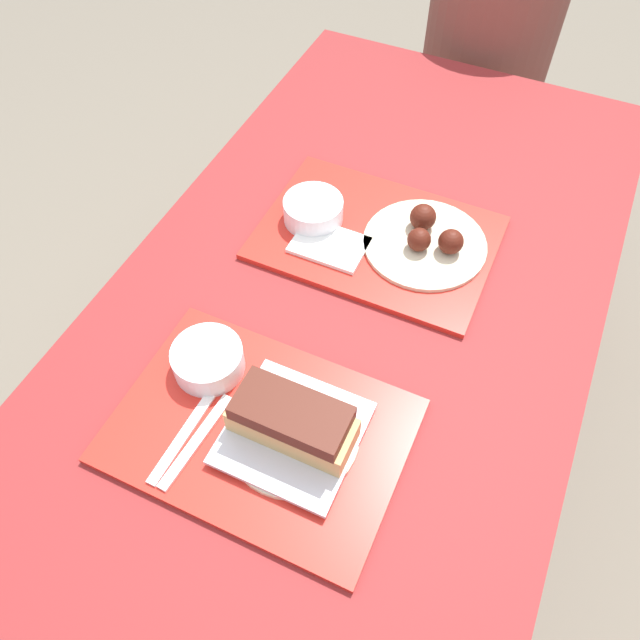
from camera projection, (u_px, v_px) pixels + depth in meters
ground_plane at (327, 501)px, 1.68m from camera, size 12.00×12.00×0.00m
picnic_table at (331, 366)px, 1.13m from camera, size 0.83×1.77×0.78m
picnic_bench_far at (472, 148)px, 1.97m from camera, size 0.79×0.28×0.44m
tray_near at (260, 431)px, 0.94m from camera, size 0.43×0.31×0.01m
tray_far at (377, 238)px, 1.18m from camera, size 0.43×0.31×0.01m
bowl_coleslaw_near at (208, 359)px, 0.98m from camera, size 0.11×0.11×0.05m
brisket_sandwich_plate at (292, 426)px, 0.90m from camera, size 0.20×0.20×0.09m
plastic_fork_near at (184, 435)px, 0.93m from camera, size 0.02×0.17×0.00m
plastic_knife_near at (196, 441)px, 0.92m from camera, size 0.03×0.17×0.00m
condiment_packet at (277, 390)px, 0.97m from camera, size 0.04×0.03×0.01m
bowl_coleslaw_far at (313, 209)px, 1.18m from camera, size 0.11×0.11×0.05m
wings_plate_far at (427, 238)px, 1.15m from camera, size 0.23×0.23×0.06m
napkin_far at (329, 245)px, 1.15m from camera, size 0.14×0.09×0.01m
person_seated_across at (490, 38)px, 1.69m from camera, size 0.35×0.35×0.70m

